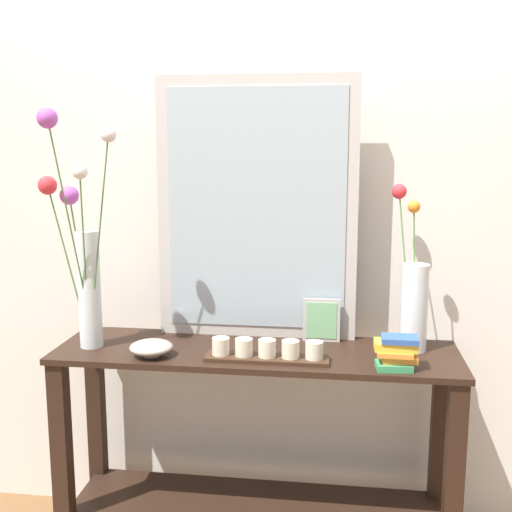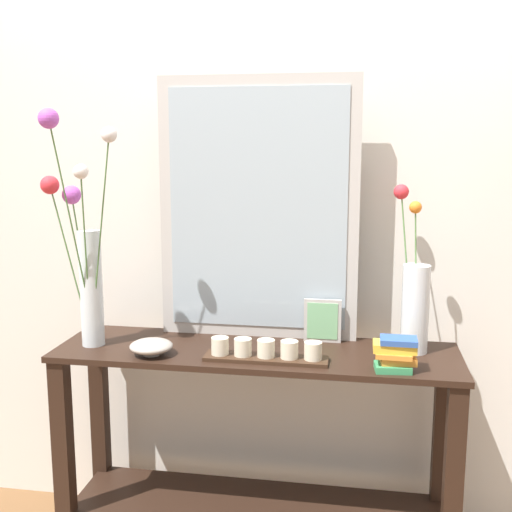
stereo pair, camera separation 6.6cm
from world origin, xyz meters
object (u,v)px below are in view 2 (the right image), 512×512
tall_vase_left (84,254)px  decorative_bowl (151,346)px  vase_right (414,300)px  book_stack (396,353)px  candle_tray (266,352)px  picture_frame_small (323,321)px  mirror_leaning (258,209)px  console_table (256,434)px

tall_vase_left → decorative_bowl: tall_vase_left is taller
vase_right → book_stack: vase_right is taller
candle_tray → picture_frame_small: size_ratio=2.61×
mirror_leaning → vase_right: size_ratio=1.67×
tall_vase_left → decorative_bowl: bearing=-11.5°
decorative_bowl → book_stack: bearing=-1.1°
vase_right → candle_tray: (-0.46, -0.17, -0.15)m
vase_right → book_stack: 0.24m
tall_vase_left → vase_right: 1.09m
candle_tray → tall_vase_left: bearing=176.3°
tall_vase_left → vase_right: (1.07, 0.13, -0.14)m
mirror_leaning → book_stack: 0.67m
console_table → tall_vase_left: (-0.56, -0.06, 0.62)m
tall_vase_left → book_stack: size_ratio=5.96×
tall_vase_left → vase_right: bearing=6.9°
vase_right → mirror_leaning: bearing=170.8°
console_table → vase_right: vase_right is taller
mirror_leaning → candle_tray: (0.07, -0.26, -0.42)m
console_table → picture_frame_small: picture_frame_small is taller
picture_frame_small → mirror_leaning: bearing=171.3°
vase_right → candle_tray: size_ratio=1.38×
decorative_bowl → candle_tray: bearing=1.3°
candle_tray → decorative_bowl: candle_tray is taller
console_table → picture_frame_small: (0.21, 0.12, 0.38)m
console_table → candle_tray: 0.35m
picture_frame_small → console_table: bearing=-149.9°
vase_right → picture_frame_small: (-0.30, 0.05, -0.10)m
mirror_leaning → console_table: bearing=-82.8°
picture_frame_small → book_stack: bearing=-46.1°
candle_tray → picture_frame_small: (0.16, 0.22, 0.05)m
picture_frame_small → decorative_bowl: (-0.54, -0.23, -0.05)m
mirror_leaning → candle_tray: bearing=-75.1°
console_table → candle_tray: (0.05, -0.10, 0.33)m
vase_right → book_stack: size_ratio=4.14×
console_table → book_stack: size_ratio=10.19×
console_table → tall_vase_left: bearing=-174.0°
book_stack → console_table: bearing=164.7°
vase_right → picture_frame_small: size_ratio=3.60×
tall_vase_left → picture_frame_small: tall_vase_left is taller
tall_vase_left → candle_tray: tall_vase_left is taller
console_table → vase_right: (0.51, 0.07, 0.47)m
candle_tray → book_stack: size_ratio=3.00×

